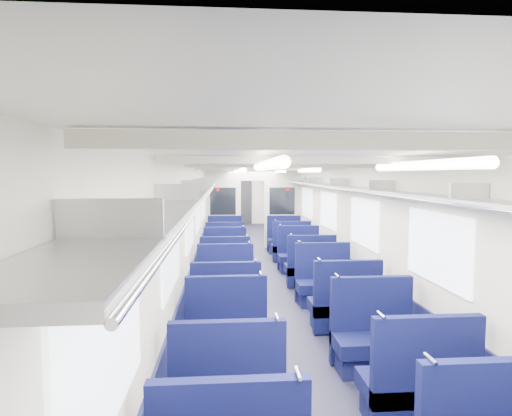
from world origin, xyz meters
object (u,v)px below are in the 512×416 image
(seat_8, at_px, (226,310))
(seat_12, at_px, (225,272))
(seat_9, at_px, (345,308))
(seat_18, at_px, (225,241))
(seat_5, at_px, (418,390))
(seat_16, at_px, (225,250))
(seat_10, at_px, (226,287))
(seat_14, at_px, (225,260))
(seat_17, at_px, (291,248))
(seat_11, at_px, (324,285))
(seat_6, at_px, (227,340))
(seat_13, at_px, (310,270))
(end_door, at_px, (243,201))
(bulkhead, at_px, (253,207))
(seat_19, at_px, (284,241))
(seat_4, at_px, (228,397))
(seat_7, at_px, (374,341))
(seat_15, at_px, (299,257))

(seat_8, relative_size, seat_12, 1.00)
(seat_9, relative_size, seat_18, 1.00)
(seat_5, relative_size, seat_16, 1.00)
(seat_10, relative_size, seat_18, 1.00)
(seat_9, distance_m, seat_16, 4.93)
(seat_5, xyz_separation_m, seat_18, (-1.66, 8.19, 0.00))
(seat_14, distance_m, seat_17, 2.10)
(seat_8, relative_size, seat_11, 1.00)
(seat_6, relative_size, seat_18, 1.00)
(seat_14, xyz_separation_m, seat_18, (0.00, 2.50, 0.00))
(seat_12, distance_m, seat_13, 1.66)
(seat_6, xyz_separation_m, seat_9, (1.66, 1.00, 0.00))
(seat_9, height_order, seat_17, same)
(seat_5, bearing_deg, seat_14, 106.28)
(seat_16, distance_m, seat_18, 1.30)
(end_door, xyz_separation_m, seat_9, (0.83, -12.71, -0.67))
(bulkhead, xyz_separation_m, seat_16, (-0.83, -2.08, -0.91))
(seat_10, height_order, seat_19, same)
(seat_11, bearing_deg, bulkhead, 98.57)
(seat_6, distance_m, seat_18, 6.95)
(seat_4, height_order, seat_14, same)
(seat_9, xyz_separation_m, seat_18, (-1.66, 5.95, 0.00))
(seat_7, relative_size, seat_19, 1.00)
(seat_7, xyz_separation_m, seat_17, (0.00, 5.89, 0.00))
(seat_13, distance_m, seat_19, 3.51)
(seat_9, bearing_deg, seat_4, -126.70)
(end_door, bearing_deg, seat_13, -85.42)
(seat_16, relative_size, seat_19, 1.00)
(seat_10, relative_size, seat_11, 1.00)
(seat_14, bearing_deg, seat_15, 4.29)
(seat_10, relative_size, seat_15, 1.00)
(seat_12, bearing_deg, seat_7, -64.37)
(seat_8, xyz_separation_m, seat_9, (1.66, -0.02, 0.00))
(seat_5, height_order, seat_13, same)
(seat_7, bearing_deg, seat_14, 109.79)
(seat_12, bearing_deg, seat_16, 90.00)
(seat_13, bearing_deg, seat_12, -177.98)
(seat_10, bearing_deg, seat_16, 90.00)
(seat_10, bearing_deg, seat_8, -90.00)
(seat_14, xyz_separation_m, seat_16, (0.00, 1.20, 0.00))
(seat_9, distance_m, seat_18, 6.17)
(seat_5, bearing_deg, seat_17, 90.00)
(seat_17, distance_m, seat_18, 2.06)
(seat_8, bearing_deg, seat_6, -90.00)
(bulkhead, xyz_separation_m, seat_19, (0.83, -0.86, -0.91))
(seat_4, height_order, seat_8, same)
(seat_11, bearing_deg, seat_14, 126.70)
(seat_10, bearing_deg, seat_19, 70.31)
(end_door, distance_m, seat_18, 6.84)
(seat_6, relative_size, seat_14, 1.00)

